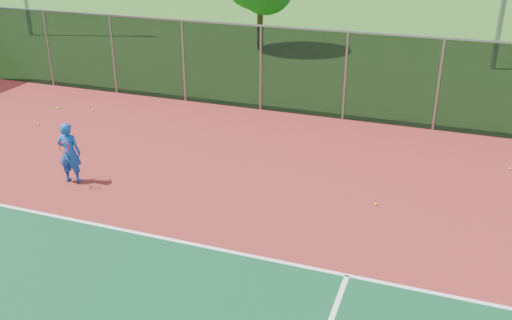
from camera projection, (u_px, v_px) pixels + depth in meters
The scene contains 7 objects.
court_apron at pixel (235, 284), 11.06m from camera, with size 30.00×20.00×0.02m, color maroon.
fence_back at pixel (345, 75), 19.02m from camera, with size 30.00×0.06×3.03m.
tennis_player at pixel (69, 153), 14.85m from camera, with size 0.67×0.67×2.02m.
practice_ball_1 at pixel (39, 124), 19.10m from camera, with size 0.07×0.07×0.07m, color #B9D919.
practice_ball_2 at pixel (93, 110), 20.39m from camera, with size 0.07×0.07×0.07m, color #B9D919.
practice_ball_3 at pixel (376, 204), 13.95m from camera, with size 0.07×0.07×0.07m, color #B9D919.
practice_ball_4 at pixel (510, 169), 15.83m from camera, with size 0.07×0.07×0.07m, color #B9D919.
Camera 1 is at (3.49, -6.44, 6.71)m, focal length 40.00 mm.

